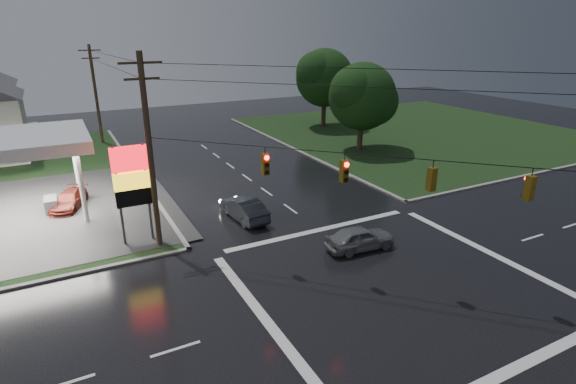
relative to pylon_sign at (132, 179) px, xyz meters
name	(u,v)px	position (x,y,z in m)	size (l,w,h in m)	color
ground	(392,282)	(10.50, -10.50, -4.01)	(120.00, 120.00, 0.00)	black
grass_ne	(419,131)	(36.50, 15.50, -3.97)	(36.00, 36.00, 0.08)	black
pylon_sign	(132,179)	(0.00, 0.00, 0.00)	(2.00, 0.35, 6.00)	#59595E
utility_pole_nw	(150,152)	(1.00, -1.00, 1.71)	(2.20, 0.32, 11.00)	#382619
utility_pole_n	(96,93)	(1.00, 27.50, 1.46)	(2.20, 0.32, 10.50)	#382619
traffic_signals	(404,158)	(10.52, -10.52, 2.47)	(26.87, 26.87, 1.47)	black
tree_ne_near	(363,97)	(24.64, 11.49, 1.55)	(7.99, 6.80, 8.98)	black
tree_ne_far	(326,78)	(27.65, 23.49, 2.17)	(8.46, 7.20, 9.80)	black
car_north	(244,209)	(6.92, 0.36, -3.27)	(1.56, 4.48, 1.48)	black
car_crossing	(360,238)	(11.18, -6.80, -3.32)	(1.64, 4.08, 1.39)	slate
car_pump	(69,200)	(-3.36, 7.84, -3.41)	(1.68, 4.13, 1.20)	maroon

